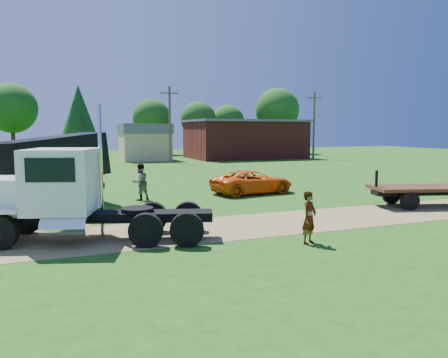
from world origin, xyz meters
name	(u,v)px	position (x,y,z in m)	size (l,w,h in m)	color
ground	(246,226)	(0.00, 0.00, 0.00)	(140.00, 140.00, 0.00)	#184F11
dirt_track	(246,226)	(0.00, 0.00, 0.01)	(120.00, 4.20, 0.01)	brown
white_semi_tractor	(65,194)	(-6.81, 0.15, 1.63)	(8.03, 4.71, 4.76)	black
black_dump_truck	(24,167)	(-8.45, 7.42, 2.06)	(8.72, 5.46, 3.75)	black
orange_pickup	(252,182)	(4.13, 8.13, 0.71)	(2.36, 5.11, 1.42)	#EA550B
flatbed_trailer	(443,191)	(11.23, 0.50, 0.80)	(7.59, 4.15, 1.86)	#351C11
spectator_a	(309,218)	(0.84, -3.34, 0.90)	(0.65, 0.43, 1.79)	#999999
spectator_b	(140,182)	(-2.73, 8.04, 1.01)	(0.98, 0.76, 2.02)	#999999
brick_building	(245,139)	(18.00, 40.00, 2.66)	(15.40, 10.40, 5.30)	maroon
tan_shed	(145,142)	(4.00, 40.00, 2.42)	(6.20, 5.40, 4.70)	tan
utility_poles	(170,123)	(6.00, 35.00, 4.71)	(42.20, 0.28, 9.00)	#453A27
tree_row	(137,113)	(5.23, 51.53, 6.43)	(56.22, 12.06, 10.97)	#311F14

